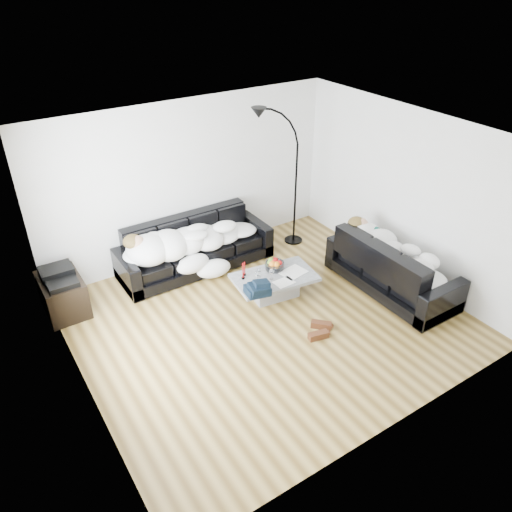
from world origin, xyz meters
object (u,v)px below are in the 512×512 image
candle_left (243,271)px  av_cabinet (63,295)px  stereo (58,275)px  sofa_back (195,245)px  wine_glass_a (259,273)px  fruit_bowl (275,264)px  wine_glass_b (257,276)px  sleeper_back (196,234)px  wine_glass_c (271,274)px  floor_lamp (296,184)px  sofa_right (393,265)px  candle_right (245,269)px  coffee_table (274,286)px  shoes (320,330)px  sleeper_right (395,252)px

candle_left → av_cabinet: candle_left is taller
candle_left → stereo: (-2.29, 1.14, 0.13)m
sofa_back → wine_glass_a: size_ratio=16.57×
fruit_bowl → wine_glass_b: bearing=-160.8°
sleeper_back → wine_glass_c: sleeper_back is taller
sofa_back → floor_lamp: (1.85, -0.17, 0.68)m
sofa_right → av_cabinet: (-4.31, 2.13, -0.14)m
candle_right → stereo: bearing=155.5°
coffee_table → stereo: (-2.72, 1.33, 0.43)m
sofa_right → wine_glass_a: 2.01m
fruit_bowl → wine_glass_a: 0.32m
stereo → fruit_bowl: bearing=-21.9°
wine_glass_c → av_cabinet: bearing=152.5°
wine_glass_b → shoes: size_ratio=0.36×
sleeper_back → wine_glass_a: (0.41, -1.20, -0.21)m
stereo → sofa_right: bearing=-25.8°
coffee_table → wine_glass_b: wine_glass_b is taller
wine_glass_c → coffee_table: bearing=26.5°
coffee_table → av_cabinet: bearing=153.9°
wine_glass_a → floor_lamp: (1.44, 1.08, 0.66)m
av_cabinet → coffee_table: bearing=-26.0°
candle_left → floor_lamp: bearing=30.8°
shoes → floor_lamp: bearing=85.2°
coffee_table → wine_glass_b: bearing=175.8°
shoes → av_cabinet: av_cabinet is taller
av_cabinet → sleeper_right: bearing=-26.3°
fruit_bowl → candle_left: size_ratio=1.07×
sleeper_right → av_cabinet: (-4.31, 2.13, -0.36)m
sleeper_right → wine_glass_b: 2.07m
fruit_bowl → av_cabinet: size_ratio=0.36×
shoes → stereo: 3.67m
sofa_back → sleeper_back: bearing=-90.0°
sofa_right → wine_glass_b: size_ratio=11.99×
candle_right → shoes: 1.42m
coffee_table → candle_left: (-0.43, 0.19, 0.31)m
wine_glass_c → sleeper_right: bearing=-24.3°
stereo → floor_lamp: bearing=-1.6°
av_cabinet → shoes: bearing=-41.0°
candle_left → stereo: stereo is taller
sofa_right → wine_glass_b: 2.06m
wine_glass_b → stereo: 2.77m
sleeper_right → av_cabinet: bearing=63.7°
sofa_back → candle_right: 1.13m
wine_glass_a → av_cabinet: av_cabinet is taller
sleeper_right → candle_left: 2.26m
sofa_right → candle_right: bearing=61.6°
fruit_bowl → stereo: stereo is taller
sleeper_right → candle_right: size_ratio=7.73×
fruit_bowl → candle_right: candle_right is taller
candle_right → floor_lamp: 1.95m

